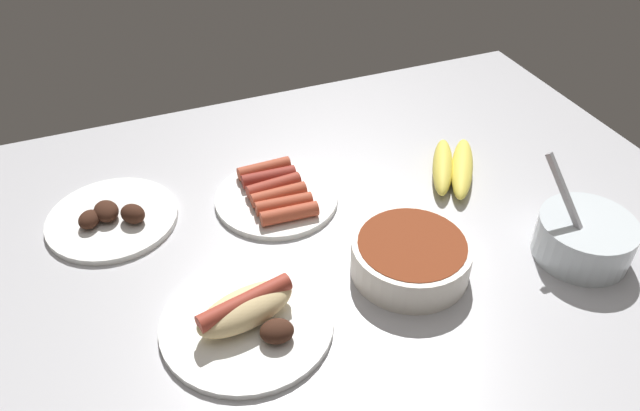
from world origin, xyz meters
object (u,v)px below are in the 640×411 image
object	(u,v)px
plate_sausages	(276,195)
bowl_coleslaw	(585,236)
banana_bunch	(453,167)
plate_grilled_meat	(112,218)
plate_hotdog_assembled	(248,316)
bowl_chili	(411,256)

from	to	relation	value
plate_sausages	bowl_coleslaw	xyz separation A→B (cm)	(-38.07, 29.00, 2.30)
banana_bunch	plate_grilled_meat	bearing A→B (deg)	-9.08
plate_hotdog_assembled	plate_sausages	size ratio (longest dim) A/B	1.13
bowl_chili	plate_hotdog_assembled	world-z (taller)	plate_hotdog_assembled
plate_hotdog_assembled	plate_sausages	bearing A→B (deg)	-116.59
bowl_chili	plate_sausages	distance (cm)	26.04
bowl_chili	banana_bunch	size ratio (longest dim) A/B	0.97
plate_hotdog_assembled	bowl_coleslaw	bearing A→B (deg)	174.16
plate_hotdog_assembled	bowl_chili	bearing A→B (deg)	-177.16
banana_bunch	plate_sausages	size ratio (longest dim) A/B	0.87
bowl_coleslaw	banana_bunch	bearing A→B (deg)	-73.44
bowl_chili	bowl_coleslaw	bearing A→B (deg)	165.95
bowl_chili	plate_grilled_meat	world-z (taller)	bowl_chili
banana_bunch	plate_hotdog_assembled	bearing A→B (deg)	24.27
banana_bunch	bowl_coleslaw	xyz separation A→B (cm)	(-7.25, 24.40, 1.78)
plate_hotdog_assembled	bowl_coleslaw	size ratio (longest dim) A/B	1.46
bowl_chili	plate_hotdog_assembled	size ratio (longest dim) A/B	0.74
bowl_chili	bowl_coleslaw	distance (cm)	26.14
plate_hotdog_assembled	plate_grilled_meat	world-z (taller)	plate_hotdog_assembled
bowl_coleslaw	plate_sausages	bearing A→B (deg)	-37.30
bowl_chili	bowl_coleslaw	size ratio (longest dim) A/B	1.09
plate_grilled_meat	bowl_coleslaw	distance (cm)	72.35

